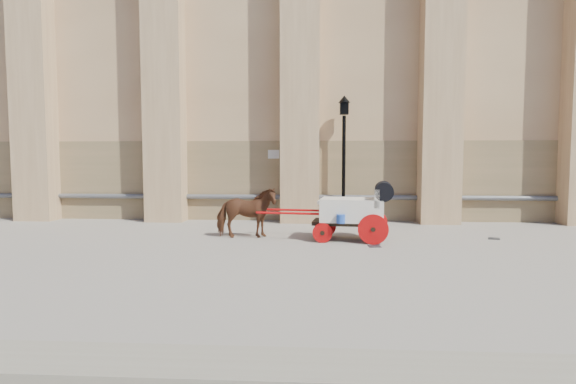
{
  "coord_description": "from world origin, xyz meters",
  "views": [
    {
      "loc": [
        -0.45,
        -12.83,
        2.33
      ],
      "look_at": [
        -1.23,
        0.1,
        1.37
      ],
      "focal_mm": 28.0,
      "sensor_mm": 36.0,
      "label": 1
    }
  ],
  "objects": [
    {
      "name": "horse",
      "position": [
        -2.47,
        0.19,
        0.75
      ],
      "size": [
        1.84,
        0.98,
        1.49
      ],
      "primitive_type": "imported",
      "rotation": [
        0.0,
        0.0,
        1.67
      ],
      "color": "brown",
      "rests_on": "ground"
    },
    {
      "name": "street_lamp",
      "position": [
        0.59,
        3.51,
        2.46
      ],
      "size": [
        0.43,
        0.43,
        4.59
      ],
      "color": "black",
      "rests_on": "ground"
    },
    {
      "name": "drain_grate_far",
      "position": [
        4.78,
        0.46,
        0.01
      ],
      "size": [
        0.41,
        0.41,
        0.01
      ],
      "primitive_type": "cube",
      "rotation": [
        0.0,
        0.0,
        -0.36
      ],
      "color": "black",
      "rests_on": "ground"
    },
    {
      "name": "carriage",
      "position": [
        0.74,
        -0.02,
        0.91
      ],
      "size": [
        3.96,
        1.53,
        1.69
      ],
      "rotation": [
        0.0,
        0.0,
        -0.13
      ],
      "color": "black",
      "rests_on": "ground"
    },
    {
      "name": "cathedral",
      "position": [
        2.07,
        7.81,
        9.01
      ],
      "size": [
        44.8,
        9.2,
        19.2
      ],
      "color": "tan",
      "rests_on": "ground"
    },
    {
      "name": "drain_grate_near",
      "position": [
        1.14,
        -0.91,
        0.01
      ],
      "size": [
        0.34,
        0.34,
        0.01
      ],
      "primitive_type": "cube",
      "rotation": [
        0.0,
        0.0,
        0.06
      ],
      "color": "black",
      "rests_on": "ground"
    },
    {
      "name": "ground",
      "position": [
        0.0,
        0.0,
        0.0
      ],
      "size": [
        90.0,
        90.0,
        0.0
      ],
      "primitive_type": "plane",
      "color": "gray",
      "rests_on": "ground"
    }
  ]
}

